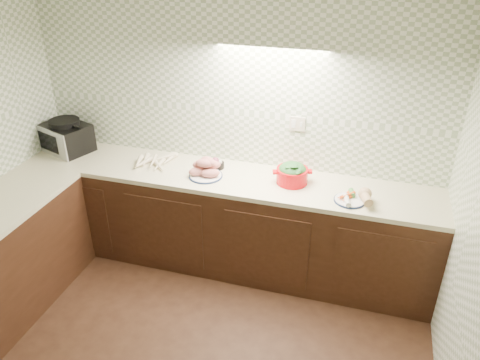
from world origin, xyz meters
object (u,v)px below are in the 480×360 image
(onion_bowl, at_px, (217,164))
(dutch_oven, at_px, (292,173))
(sweet_potato_plate, at_px, (206,169))
(veg_plate, at_px, (357,196))
(parsnip_pile, at_px, (153,161))
(toaster_oven, at_px, (66,136))

(onion_bowl, bearing_deg, dutch_oven, -6.73)
(sweet_potato_plate, height_order, veg_plate, sweet_potato_plate)
(parsnip_pile, xyz_separation_m, onion_bowl, (0.57, 0.09, 0.01))
(toaster_oven, distance_m, veg_plate, 2.67)
(parsnip_pile, distance_m, dutch_oven, 1.25)
(sweet_potato_plate, bearing_deg, parsnip_pile, 171.71)
(sweet_potato_plate, distance_m, veg_plate, 1.25)
(parsnip_pile, height_order, veg_plate, veg_plate)
(onion_bowl, bearing_deg, parsnip_pile, -170.57)
(toaster_oven, bearing_deg, sweet_potato_plate, 15.06)
(sweet_potato_plate, distance_m, onion_bowl, 0.18)
(toaster_oven, xyz_separation_m, onion_bowl, (1.45, 0.05, -0.11))
(dutch_oven, bearing_deg, sweet_potato_plate, 169.12)
(parsnip_pile, relative_size, sweet_potato_plate, 1.26)
(toaster_oven, height_order, onion_bowl, toaster_oven)
(toaster_oven, bearing_deg, veg_plate, 16.06)
(sweet_potato_plate, relative_size, veg_plate, 0.97)
(onion_bowl, distance_m, veg_plate, 1.23)
(parsnip_pile, bearing_deg, toaster_oven, 177.34)
(sweet_potato_plate, relative_size, dutch_oven, 0.88)
(onion_bowl, height_order, dutch_oven, dutch_oven)
(onion_bowl, relative_size, veg_plate, 0.44)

